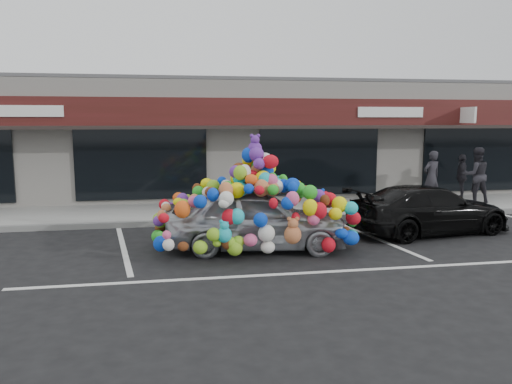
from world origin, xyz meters
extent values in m
plane|color=black|center=(0.00, 0.00, 0.00)|extent=(90.00, 90.00, 0.00)
cube|color=white|center=(0.00, 8.50, 2.10)|extent=(24.00, 6.00, 4.20)
cube|color=#59595B|center=(0.00, 8.50, 4.25)|extent=(24.00, 6.00, 0.12)
cube|color=#3A140F|center=(0.00, 5.42, 3.15)|extent=(24.00, 0.18, 0.90)
cube|color=black|center=(0.00, 4.90, 2.65)|extent=(24.00, 1.20, 0.10)
cube|color=white|center=(8.20, 4.95, 3.05)|extent=(0.08, 0.95, 0.55)
cube|color=white|center=(-6.50, 5.30, 3.15)|extent=(2.40, 0.04, 0.35)
cube|color=white|center=(5.50, 5.30, 3.15)|extent=(2.40, 0.04, 0.35)
cube|color=black|center=(-3.00, 5.47, 1.45)|extent=(4.20, 0.12, 2.30)
cube|color=black|center=(3.00, 5.47, 1.45)|extent=(4.20, 0.12, 2.30)
cube|color=black|center=(9.00, 5.47, 1.45)|extent=(4.20, 0.12, 2.30)
cube|color=gray|center=(0.00, 4.00, 0.07)|extent=(26.00, 3.00, 0.15)
cube|color=slate|center=(0.00, 2.50, 0.07)|extent=(26.00, 0.18, 0.16)
cube|color=silver|center=(-3.20, 0.20, 0.00)|extent=(0.73, 4.37, 0.01)
cube|color=silver|center=(2.80, 0.20, 0.00)|extent=(0.73, 4.37, 0.01)
cube|color=silver|center=(2.00, -2.30, 0.00)|extent=(14.00, 0.12, 0.01)
imported|color=#B8BDC4|center=(-0.26, -0.38, 0.69)|extent=(2.11, 4.22, 1.38)
ellipsoid|color=red|center=(-0.26, -0.38, 1.90)|extent=(1.42, 1.84, 1.03)
sphere|color=#EEFF1B|center=(1.15, -0.53, 1.00)|extent=(0.34, 0.34, 0.34)
sphere|color=#1039E3|center=(0.34, -1.28, 0.55)|extent=(0.36, 0.36, 0.36)
sphere|color=green|center=(-1.06, 0.50, 0.60)|extent=(0.30, 0.30, 0.30)
sphere|color=pink|center=(-0.26, -0.38, 2.36)|extent=(0.32, 0.32, 0.32)
sphere|color=#FF4721|center=(-1.48, -0.28, 1.01)|extent=(0.30, 0.30, 0.30)
imported|color=black|center=(4.36, 0.41, 0.62)|extent=(2.40, 4.48, 1.23)
imported|color=#222328|center=(6.41, 4.00, 1.01)|extent=(0.71, 0.56, 1.73)
imported|color=black|center=(7.91, 3.81, 1.07)|extent=(0.98, 0.81, 1.84)
imported|color=black|center=(7.84, 4.53, 0.94)|extent=(0.98, 0.81, 1.57)
camera|label=1|loc=(-2.17, -11.11, 2.86)|focal=35.00mm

